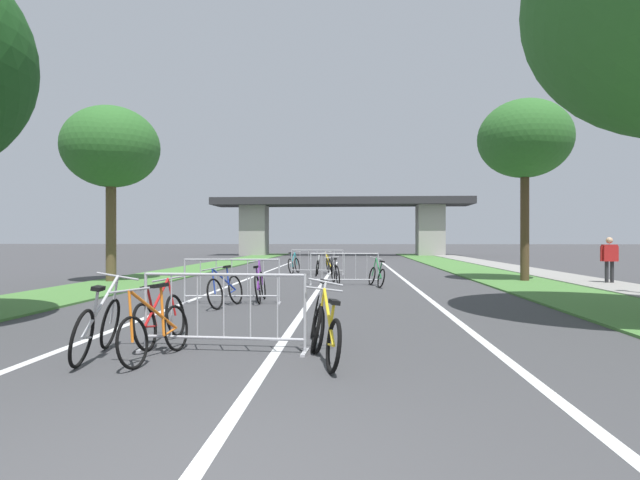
# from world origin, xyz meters

# --- Properties ---
(grass_verge_left) EXTENTS (2.78, 52.98, 0.05)m
(grass_verge_left) POSITION_xyz_m (-6.72, 21.67, 0.03)
(grass_verge_left) COLOR #477A38
(grass_verge_left) RESTS_ON ground
(grass_verge_right) EXTENTS (2.78, 52.98, 0.05)m
(grass_verge_right) POSITION_xyz_m (6.72, 21.67, 0.03)
(grass_verge_right) COLOR #477A38
(grass_verge_right) RESTS_ON ground
(sidewalk_path_right) EXTENTS (1.97, 52.98, 0.08)m
(sidewalk_path_right) POSITION_xyz_m (9.10, 21.67, 0.04)
(sidewalk_path_right) COLOR gray
(sidewalk_path_right) RESTS_ON ground
(lane_stripe_center) EXTENTS (0.14, 30.65, 0.01)m
(lane_stripe_center) POSITION_xyz_m (0.00, 15.32, 0.00)
(lane_stripe_center) COLOR silver
(lane_stripe_center) RESTS_ON ground
(lane_stripe_right_lane) EXTENTS (0.14, 30.65, 0.01)m
(lane_stripe_right_lane) POSITION_xyz_m (2.93, 15.32, 0.00)
(lane_stripe_right_lane) COLOR silver
(lane_stripe_right_lane) RESTS_ON ground
(lane_stripe_left_lane) EXTENTS (0.14, 30.65, 0.01)m
(lane_stripe_left_lane) POSITION_xyz_m (-2.93, 15.32, 0.00)
(lane_stripe_left_lane) COLOR silver
(lane_stripe_left_lane) RESTS_ON ground
(overpass_bridge) EXTENTS (23.30, 4.24, 5.22)m
(overpass_bridge) POSITION_xyz_m (0.00, 43.78, 3.73)
(overpass_bridge) COLOR #2D2D30
(overpass_bridge) RESTS_ON ground
(tree_left_oak_near) EXTENTS (3.30, 3.30, 6.12)m
(tree_left_oak_near) POSITION_xyz_m (-7.37, 14.48, 4.67)
(tree_left_oak_near) COLOR brown
(tree_left_oak_near) RESTS_ON ground
(tree_right_oak_mid) EXTENTS (3.23, 3.23, 6.41)m
(tree_right_oak_mid) POSITION_xyz_m (7.06, 15.58, 5.00)
(tree_right_oak_mid) COLOR #4C3823
(tree_right_oak_mid) RESTS_ON ground
(crowd_barrier_nearest) EXTENTS (2.28, 0.57, 1.05)m
(crowd_barrier_nearest) POSITION_xyz_m (-0.71, 3.94, 0.52)
(crowd_barrier_nearest) COLOR #ADADB2
(crowd_barrier_nearest) RESTS_ON ground
(crowd_barrier_second) EXTENTS (2.28, 0.57, 1.05)m
(crowd_barrier_second) POSITION_xyz_m (-1.79, 8.93, 0.52)
(crowd_barrier_second) COLOR #ADADB2
(crowd_barrier_second) RESTS_ON ground
(crowd_barrier_third) EXTENTS (2.28, 0.53, 1.05)m
(crowd_barrier_third) POSITION_xyz_m (0.75, 13.91, 0.52)
(crowd_barrier_third) COLOR #ADADB2
(crowd_barrier_third) RESTS_ON ground
(crowd_barrier_fourth) EXTENTS (2.28, 0.56, 1.05)m
(crowd_barrier_fourth) POSITION_xyz_m (-0.49, 18.90, 0.52)
(crowd_barrier_fourth) COLOR #ADADB2
(crowd_barrier_fourth) RESTS_ON ground
(bicycle_yellow_0) EXTENTS (0.70, 1.77, 0.97)m
(bicycle_yellow_0) POSITION_xyz_m (0.01, 19.27, 0.38)
(bicycle_yellow_0) COLOR black
(bicycle_yellow_0) RESTS_ON ground
(bicycle_white_1) EXTENTS (0.51, 1.71, 0.93)m
(bicycle_white_1) POSITION_xyz_m (-0.43, 18.38, 0.36)
(bicycle_white_1) COLOR black
(bicycle_white_1) RESTS_ON ground
(bicycle_orange_2) EXTENTS (0.61, 1.61, 0.95)m
(bicycle_orange_2) POSITION_xyz_m (-1.45, 3.44, 0.37)
(bicycle_orange_2) COLOR black
(bicycle_orange_2) RESTS_ON ground
(bicycle_blue_3) EXTENTS (0.71, 1.65, 0.93)m
(bicycle_blue_3) POSITION_xyz_m (-1.80, 8.38, 0.38)
(bicycle_blue_3) COLOR black
(bicycle_blue_3) RESTS_ON ground
(bicycle_teal_4) EXTENTS (0.55, 1.63, 0.96)m
(bicycle_teal_4) POSITION_xyz_m (-1.54, 19.44, 0.38)
(bicycle_teal_4) COLOR black
(bicycle_teal_4) RESTS_ON ground
(bicycle_black_5) EXTENTS (0.60, 1.60, 0.91)m
(bicycle_black_5) POSITION_xyz_m (0.43, 14.42, 0.37)
(bicycle_black_5) COLOR black
(bicycle_black_5) RESTS_ON ground
(bicycle_green_6) EXTENTS (0.55, 1.61, 0.94)m
(bicycle_green_6) POSITION_xyz_m (1.79, 13.46, 0.35)
(bicycle_green_6) COLOR black
(bicycle_green_6) RESTS_ON ground
(bicycle_silver_7) EXTENTS (0.55, 1.74, 1.06)m
(bicycle_silver_7) POSITION_xyz_m (-2.21, 3.47, 0.39)
(bicycle_silver_7) COLOR black
(bicycle_silver_7) RESTS_ON ground
(bicycle_purple_8) EXTENTS (0.51, 1.74, 1.01)m
(bicycle_purple_8) POSITION_xyz_m (-1.21, 9.39, 0.39)
(bicycle_purple_8) COLOR black
(bicycle_purple_8) RESTS_ON ground
(bicycle_red_9) EXTENTS (0.51, 1.69, 0.95)m
(bicycle_red_9) POSITION_xyz_m (-1.74, 4.38, 0.37)
(bicycle_red_9) COLOR black
(bicycle_red_9) RESTS_ON ground
(bicycle_yellow_10) EXTENTS (0.53, 1.62, 0.90)m
(bicycle_yellow_10) POSITION_xyz_m (0.69, 3.40, 0.34)
(bicycle_yellow_10) COLOR black
(bicycle_yellow_10) RESTS_ON ground
(bicycle_white_11) EXTENTS (0.55, 1.68, 0.99)m
(bicycle_white_11) POSITION_xyz_m (0.51, 4.49, 0.37)
(bicycle_white_11) COLOR black
(bicycle_white_11) RESTS_ON ground
(pedestrian_with_backpack) EXTENTS (0.57, 0.28, 1.57)m
(pedestrian_with_backpack) POSITION_xyz_m (9.43, 14.51, 0.95)
(pedestrian_with_backpack) COLOR #262628
(pedestrian_with_backpack) RESTS_ON ground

